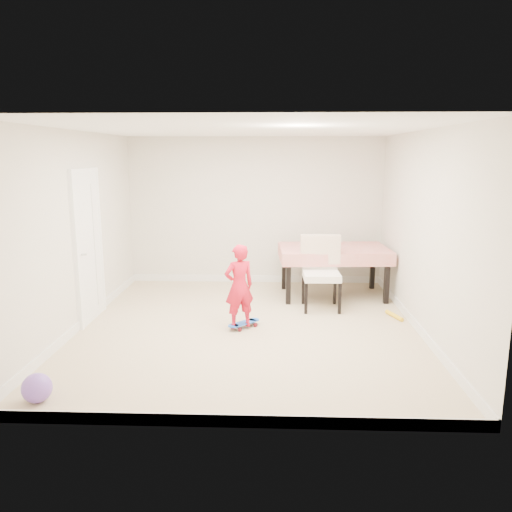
{
  "coord_description": "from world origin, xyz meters",
  "views": [
    {
      "loc": [
        0.35,
        -6.37,
        2.29
      ],
      "look_at": [
        0.1,
        0.2,
        0.95
      ],
      "focal_mm": 35.0,
      "sensor_mm": 36.0,
      "label": 1
    }
  ],
  "objects_px": {
    "skateboard": "(244,325)",
    "balloon": "(37,388)",
    "child": "(239,289)",
    "dining_chair": "(321,273)",
    "dining_table": "(333,272)"
  },
  "relations": [
    {
      "from": "balloon",
      "to": "dining_chair",
      "type": "bearing_deg",
      "value": 45.85
    },
    {
      "from": "dining_table",
      "to": "balloon",
      "type": "relative_size",
      "value": 6.18
    },
    {
      "from": "balloon",
      "to": "dining_table",
      "type": "bearing_deg",
      "value": 49.54
    },
    {
      "from": "dining_table",
      "to": "skateboard",
      "type": "bearing_deg",
      "value": -133.6
    },
    {
      "from": "dining_chair",
      "to": "skateboard",
      "type": "distance_m",
      "value": 1.51
    },
    {
      "from": "dining_chair",
      "to": "skateboard",
      "type": "height_order",
      "value": "dining_chair"
    },
    {
      "from": "skateboard",
      "to": "balloon",
      "type": "xyz_separation_m",
      "value": [
        -1.82,
        -2.12,
        0.1
      ]
    },
    {
      "from": "dining_chair",
      "to": "skateboard",
      "type": "xyz_separation_m",
      "value": [
        -1.11,
        -0.89,
        -0.51
      ]
    },
    {
      "from": "child",
      "to": "skateboard",
      "type": "bearing_deg",
      "value": -161.09
    },
    {
      "from": "skateboard",
      "to": "child",
      "type": "bearing_deg",
      "value": -178.37
    },
    {
      "from": "skateboard",
      "to": "child",
      "type": "height_order",
      "value": "child"
    },
    {
      "from": "skateboard",
      "to": "balloon",
      "type": "distance_m",
      "value": 2.8
    },
    {
      "from": "dining_table",
      "to": "dining_chair",
      "type": "distance_m",
      "value": 0.77
    },
    {
      "from": "dining_chair",
      "to": "child",
      "type": "bearing_deg",
      "value": -142.45
    },
    {
      "from": "dining_table",
      "to": "skateboard",
      "type": "distance_m",
      "value": 2.14
    }
  ]
}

